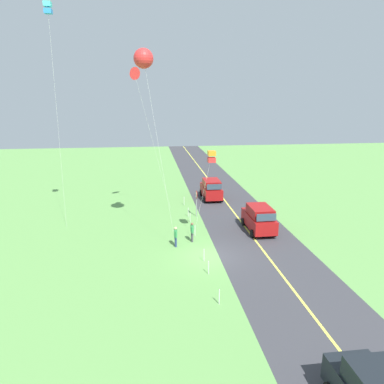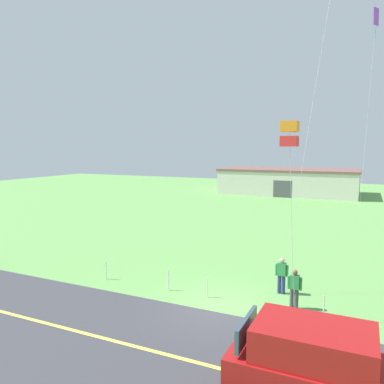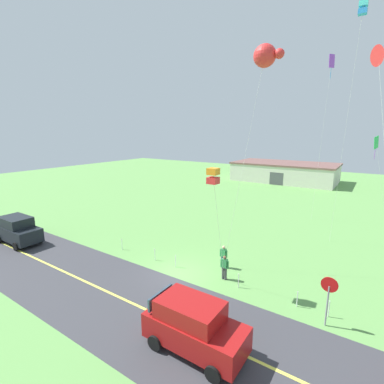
% 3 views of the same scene
% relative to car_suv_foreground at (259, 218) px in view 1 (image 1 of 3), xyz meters
% --- Properties ---
extents(ground_plane, '(120.00, 120.00, 0.10)m').
position_rel_car_suv_foreground_xyz_m(ground_plane, '(-4.37, 4.88, -1.20)').
color(ground_plane, '#60994C').
extents(asphalt_road, '(120.00, 7.00, 0.00)m').
position_rel_car_suv_foreground_xyz_m(asphalt_road, '(-4.37, 0.88, -1.15)').
color(asphalt_road, '#38383D').
rests_on(asphalt_road, ground).
extents(road_centre_stripe, '(120.00, 0.16, 0.00)m').
position_rel_car_suv_foreground_xyz_m(road_centre_stripe, '(-4.37, 0.88, -1.15)').
color(road_centre_stripe, '#E5E04C').
rests_on(road_centre_stripe, asphalt_road).
extents(car_suv_foreground, '(4.40, 2.12, 2.24)m').
position_rel_car_suv_foreground_xyz_m(car_suv_foreground, '(0.00, 0.00, 0.00)').
color(car_suv_foreground, maroon).
rests_on(car_suv_foreground, ground).
extents(car_parked_east_near, '(4.40, 2.12, 2.24)m').
position_rel_car_suv_foreground_xyz_m(car_parked_east_near, '(10.36, 2.29, 0.00)').
color(car_parked_east_near, maroon).
rests_on(car_parked_east_near, ground).
extents(stop_sign, '(0.76, 0.08, 2.56)m').
position_rel_car_suv_foreground_xyz_m(stop_sign, '(4.49, 4.79, 0.65)').
color(stop_sign, gray).
rests_on(stop_sign, ground).
extents(person_adult_near, '(0.58, 0.22, 1.60)m').
position_rel_car_suv_foreground_xyz_m(person_adult_near, '(-1.59, 5.98, -0.29)').
color(person_adult_near, '#3F3F47').
rests_on(person_adult_near, ground).
extents(person_adult_companion, '(0.58, 0.22, 1.60)m').
position_rel_car_suv_foreground_xyz_m(person_adult_companion, '(-2.37, 7.34, -0.29)').
color(person_adult_companion, navy).
rests_on(person_adult_companion, ground).
extents(kite_red_low, '(0.56, 1.76, 7.27)m').
position_rel_car_suv_foreground_xyz_m(kite_red_low, '(-1.69, 4.51, 5.67)').
color(kite_red_low, silver).
rests_on(kite_red_low, ground).
extents(kite_blue_mid, '(2.69, 2.71, 14.48)m').
position_rel_car_suv_foreground_xyz_m(kite_blue_mid, '(-0.83, 9.34, 12.63)').
color(kite_blue_mid, silver).
rests_on(kite_blue_mid, ground).
extents(kite_green_far, '(2.79, 3.65, 13.72)m').
position_rel_car_suv_foreground_xyz_m(kite_green_far, '(5.08, 10.18, 11.93)').
color(kite_green_far, silver).
rests_on(kite_green_far, ground).
extents(kite_orange_near, '(0.80, 0.56, 18.25)m').
position_rel_car_suv_foreground_xyz_m(kite_orange_near, '(3.53, 16.55, 16.57)').
color(kite_orange_near, silver).
rests_on(kite_orange_near, ground).
extents(fence_post_0, '(0.05, 0.05, 0.90)m').
position_rel_car_suv_foreground_xyz_m(fence_post_0, '(-10.48, 5.58, -0.70)').
color(fence_post_0, silver).
rests_on(fence_post_0, ground).
extents(fence_post_1, '(0.05, 0.05, 0.90)m').
position_rel_car_suv_foreground_xyz_m(fence_post_1, '(-7.04, 5.58, -0.70)').
color(fence_post_1, silver).
rests_on(fence_post_1, ground).
extents(fence_post_2, '(0.05, 0.05, 0.90)m').
position_rel_car_suv_foreground_xyz_m(fence_post_2, '(-5.15, 5.58, -0.70)').
color(fence_post_2, silver).
rests_on(fence_post_2, ground).
extents(fence_post_3, '(0.05, 0.05, 0.90)m').
position_rel_car_suv_foreground_xyz_m(fence_post_3, '(-0.44, 5.58, -0.70)').
color(fence_post_3, silver).
rests_on(fence_post_3, ground).
extents(fence_post_4, '(0.05, 0.05, 0.90)m').
position_rel_car_suv_foreground_xyz_m(fence_post_4, '(2.97, 5.58, -0.70)').
color(fence_post_4, silver).
rests_on(fence_post_4, ground).
extents(fence_post_5, '(0.05, 0.05, 0.90)m').
position_rel_car_suv_foreground_xyz_m(fence_post_5, '(4.51, 5.58, -0.70)').
color(fence_post_5, silver).
rests_on(fence_post_5, ground).
extents(fence_post_6, '(0.05, 0.05, 0.90)m').
position_rel_car_suv_foreground_xyz_m(fence_post_6, '(8.32, 5.58, -0.70)').
color(fence_post_6, silver).
rests_on(fence_post_6, ground).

